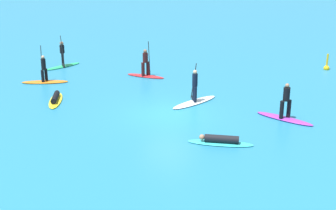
{
  "coord_description": "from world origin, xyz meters",
  "views": [
    {
      "loc": [
        11.62,
        -21.22,
        9.26
      ],
      "look_at": [
        0.0,
        0.0,
        0.5
      ],
      "focal_mm": 53.06,
      "sensor_mm": 36.0,
      "label": 1
    }
  ],
  "objects": [
    {
      "name": "marker_buoy",
      "position": [
        5.42,
        12.65,
        0.2
      ],
      "size": [
        0.4,
        0.4,
        1.2
      ],
      "color": "yellow",
      "rests_on": "ground_plane"
    },
    {
      "name": "surfer_on_yellow_board",
      "position": [
        -6.49,
        -1.26,
        0.15
      ],
      "size": [
        2.04,
        2.65,
        0.41
      ],
      "rotation": [
        0.0,
        0.0,
        2.15
      ],
      "color": "yellow",
      "rests_on": "ground_plane"
    },
    {
      "name": "surfer_on_red_board",
      "position": [
        -4.55,
        5.29,
        0.54
      ],
      "size": [
        2.62,
        0.88,
        2.32
      ],
      "rotation": [
        0.0,
        0.0,
        0.11
      ],
      "color": "red",
      "rests_on": "ground_plane"
    },
    {
      "name": "surfer_on_green_board",
      "position": [
        -10.84,
        4.58,
        0.51
      ],
      "size": [
        1.28,
        2.78,
        2.26
      ],
      "rotation": [
        0.0,
        0.0,
        4.44
      ],
      "color": "#23B266",
      "rests_on": "ground_plane"
    },
    {
      "name": "surfer_on_white_board",
      "position": [
        0.47,
        2.2,
        0.4
      ],
      "size": [
        1.7,
        3.25,
        2.24
      ],
      "rotation": [
        0.0,
        0.0,
        1.24
      ],
      "color": "white",
      "rests_on": "ground_plane"
    },
    {
      "name": "surfer_on_purple_board",
      "position": [
        5.56,
        2.15,
        0.48
      ],
      "size": [
        3.13,
        1.12,
        1.92
      ],
      "rotation": [
        0.0,
        0.0,
        2.98
      ],
      "color": "purple",
      "rests_on": "ground_plane"
    },
    {
      "name": "surfer_on_teal_board",
      "position": [
        3.88,
        -2.18,
        0.16
      ],
      "size": [
        3.02,
        1.62,
        0.42
      ],
      "rotation": [
        0.0,
        0.0,
        3.48
      ],
      "color": "#33C6CC",
      "rests_on": "ground_plane"
    },
    {
      "name": "ground_plane",
      "position": [
        0.0,
        0.0,
        0.0
      ],
      "size": [
        120.0,
        120.0,
        0.0
      ],
      "primitive_type": "plane",
      "color": "teal",
      "rests_on": "ground"
    },
    {
      "name": "surfer_on_orange_board",
      "position": [
        -9.42,
        1.13,
        0.38
      ],
      "size": [
        2.78,
        2.13,
        2.29
      ],
      "rotation": [
        0.0,
        0.0,
        3.71
      ],
      "color": "orange",
      "rests_on": "ground_plane"
    }
  ]
}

